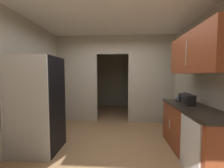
{
  "coord_description": "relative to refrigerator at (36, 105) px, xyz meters",
  "views": [
    {
      "loc": [
        0.2,
        -2.63,
        1.48
      ],
      "look_at": [
        -0.03,
        1.13,
        1.24
      ],
      "focal_mm": 22.53,
      "sensor_mm": 36.0,
      "label": 1
    }
  ],
  "objects": [
    {
      "name": "kitchen_partition",
      "position": [
        1.43,
        1.86,
        0.52
      ],
      "size": [
        3.65,
        0.12,
        2.7
      ],
      "color": "#ADA899",
      "rests_on": "ground"
    },
    {
      "name": "book_stack",
      "position": [
        2.88,
        0.53,
        0.03
      ],
      "size": [
        0.13,
        0.16,
        0.07
      ],
      "color": "black",
      "rests_on": "lower_cabinet_run"
    },
    {
      "name": "kitchen_overhead_slab",
      "position": [
        1.42,
        0.6,
        1.82
      ],
      "size": [
        4.05,
        7.6,
        0.06
      ],
      "primitive_type": "cube",
      "color": "silver"
    },
    {
      "name": "upper_cabinet_counterside",
      "position": [
        2.93,
        -0.04,
        0.96
      ],
      "size": [
        0.36,
        1.52,
        0.71
      ],
      "color": "brown"
    },
    {
      "name": "ground",
      "position": [
        1.42,
        0.06,
        -0.91
      ],
      "size": [
        20.0,
        20.0,
        0.0
      ],
      "primitive_type": "plane",
      "color": "#93704C"
    },
    {
      "name": "dishwasher",
      "position": [
        2.63,
        -0.51,
        -0.49
      ],
      "size": [
        0.02,
        0.56,
        0.85
      ],
      "color": "#B7BABC",
      "rests_on": "ground"
    },
    {
      "name": "adjoining_room_shell",
      "position": [
        1.42,
        3.49,
        0.44
      ],
      "size": [
        3.65,
        2.3,
        2.7
      ],
      "color": "gray",
      "rests_on": "ground"
    },
    {
      "name": "refrigerator",
      "position": [
        0.0,
        0.0,
        0.0
      ],
      "size": [
        0.85,
        0.74,
        1.82
      ],
      "color": "black",
      "rests_on": "ground"
    },
    {
      "name": "lower_cabinet_run",
      "position": [
        2.93,
        -0.04,
        -0.45
      ],
      "size": [
        0.62,
        1.68,
        0.91
      ],
      "color": "brown",
      "rests_on": "ground"
    },
    {
      "name": "boombox",
      "position": [
        2.9,
        0.22,
        0.1
      ],
      "size": [
        0.17,
        0.39,
        0.23
      ],
      "color": "black",
      "rests_on": "lower_cabinet_run"
    }
  ]
}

